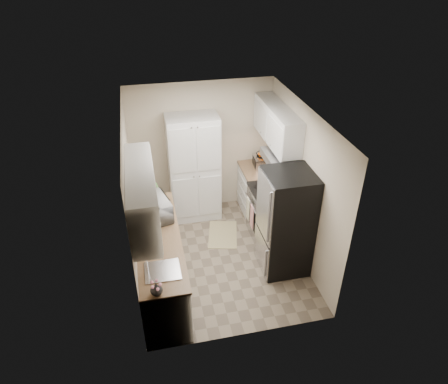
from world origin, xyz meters
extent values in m
plane|color=#7A6B56|center=(0.00, 0.00, 0.00)|extent=(3.20, 3.20, 0.00)
cube|color=beige|center=(0.00, 1.60, 1.25)|extent=(2.60, 0.04, 2.50)
cube|color=beige|center=(0.00, -1.60, 1.25)|extent=(2.60, 0.04, 2.50)
cube|color=beige|center=(-1.30, 0.00, 1.25)|extent=(0.04, 3.20, 2.50)
cube|color=beige|center=(1.30, 0.00, 1.25)|extent=(0.04, 3.20, 2.50)
cube|color=silver|center=(0.00, 0.00, 2.50)|extent=(2.60, 3.20, 0.04)
cube|color=silver|center=(-1.13, -0.75, 1.83)|extent=(0.33, 1.60, 0.70)
cube|color=silver|center=(1.13, 0.82, 1.89)|extent=(0.33, 1.55, 0.58)
cube|color=#99999E|center=(1.07, 0.39, 1.52)|extent=(0.45, 0.76, 0.13)
cube|color=#B7B7BC|center=(-0.99, -1.15, 0.93)|extent=(0.45, 0.40, 0.02)
cube|color=brown|center=(-1.29, 0.20, 1.18)|extent=(0.02, 0.22, 0.22)
cube|color=silver|center=(-0.20, 1.32, 1.00)|extent=(0.90, 0.55, 2.00)
cube|color=silver|center=(-0.99, -0.43, 0.44)|extent=(0.60, 2.30, 0.88)
cube|color=#846647|center=(-0.99, -0.43, 0.90)|extent=(0.63, 2.33, 0.04)
cube|color=silver|center=(0.99, 1.19, 0.44)|extent=(0.60, 0.80, 0.88)
cube|color=#846647|center=(0.99, 1.19, 0.90)|extent=(0.63, 0.83, 0.04)
cube|color=#B7B7BC|center=(0.97, 0.39, 0.45)|extent=(0.64, 0.76, 0.90)
cube|color=black|center=(0.97, 0.39, 0.92)|extent=(0.66, 0.78, 0.03)
cube|color=black|center=(1.26, 0.39, 1.02)|extent=(0.06, 0.76, 0.22)
cube|color=pink|center=(0.60, 0.25, 0.55)|extent=(0.01, 0.16, 0.42)
cube|color=beige|center=(0.60, 0.49, 0.55)|extent=(0.01, 0.16, 0.42)
cube|color=#B7B7BC|center=(0.94, -0.41, 0.85)|extent=(0.70, 0.72, 1.70)
imported|color=#A9AAAE|center=(-0.98, 0.05, 1.08)|extent=(0.54, 0.67, 0.33)
cylinder|color=black|center=(-1.12, 0.37, 1.05)|extent=(0.06, 0.06, 0.26)
imported|color=silver|center=(-1.09, -1.52, 1.00)|extent=(0.19, 0.19, 0.15)
cube|color=#589C48|center=(-0.89, 0.50, 1.06)|extent=(0.04, 0.23, 0.28)
cube|color=#A5A6AA|center=(1.06, 1.27, 1.02)|extent=(0.30, 0.37, 0.20)
cube|color=tan|center=(0.17, 0.57, 0.01)|extent=(0.67, 0.89, 0.01)
camera|label=1|loc=(-1.03, -4.99, 4.46)|focal=32.00mm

